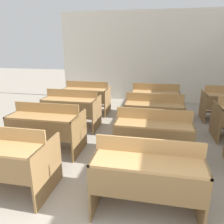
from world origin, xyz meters
TOP-DOWN VIEW (x-y plane):
  - wall_back at (0.00, 6.69)m, footprint 6.12×0.06m
  - bench_front_left at (-1.66, 1.36)m, footprint 1.20×0.75m
  - bench_front_center at (0.18, 1.36)m, footprint 1.20×0.75m
  - bench_second_left at (-1.65, 2.52)m, footprint 1.20×0.75m
  - bench_second_center at (0.21, 2.53)m, footprint 1.20×0.75m
  - bench_third_left at (-1.66, 3.72)m, footprint 1.20×0.75m
  - bench_third_center at (0.20, 3.68)m, footprint 1.20×0.75m
  - bench_back_left at (-1.66, 4.86)m, footprint 1.20×0.75m
  - bench_back_center at (0.21, 4.88)m, footprint 1.20×0.75m

SIDE VIEW (x-z plane):
  - bench_front_left at x=-1.66m, z-range 0.03..0.93m
  - bench_front_center at x=0.18m, z-range 0.03..0.93m
  - bench_second_left at x=-1.65m, z-range 0.03..0.93m
  - bench_second_center at x=0.21m, z-range 0.03..0.93m
  - bench_third_left at x=-1.66m, z-range 0.03..0.93m
  - bench_third_center at x=0.20m, z-range 0.03..0.93m
  - bench_back_left at x=-1.66m, z-range 0.03..0.93m
  - bench_back_center at x=0.21m, z-range 0.03..0.93m
  - wall_back at x=0.00m, z-range 0.00..2.91m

